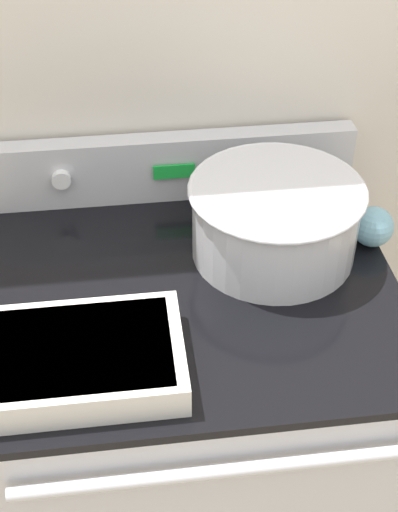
{
  "coord_description": "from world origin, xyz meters",
  "views": [
    {
      "loc": [
        -0.11,
        -0.68,
        1.84
      ],
      "look_at": [
        0.02,
        0.36,
        1.0
      ],
      "focal_mm": 50.0,
      "sensor_mm": 36.0,
      "label": 1
    }
  ],
  "objects": [
    {
      "name": "kitchen_wall",
      "position": [
        0.0,
        0.72,
        1.25
      ],
      "size": [
        8.0,
        0.05,
        2.5
      ],
      "color": "beige",
      "rests_on": "ground_plane"
    },
    {
      "name": "stove_range",
      "position": [
        0.0,
        0.34,
        0.47
      ],
      "size": [
        0.8,
        0.71,
        0.94
      ],
      "color": "#BCBCC1",
      "rests_on": "ground_plane"
    },
    {
      "name": "control_panel",
      "position": [
        0.0,
        0.66,
        1.02
      ],
      "size": [
        0.8,
        0.07,
        0.15
      ],
      "color": "#BCBCC1",
      "rests_on": "stove_range"
    },
    {
      "name": "mixing_bowl",
      "position": [
        0.18,
        0.43,
        1.03
      ],
      "size": [
        0.34,
        0.34,
        0.16
      ],
      "color": "silver",
      "rests_on": "stove_range"
    },
    {
      "name": "casserole_dish",
      "position": [
        -0.2,
        0.15,
        0.97
      ],
      "size": [
        0.34,
        0.23,
        0.06
      ],
      "color": "silver",
      "rests_on": "stove_range"
    },
    {
      "name": "ladle",
      "position": [
        0.39,
        0.44,
        0.98
      ],
      "size": [
        0.08,
        0.34,
        0.08
      ],
      "color": "#7AB2C6",
      "rests_on": "stove_range"
    }
  ]
}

